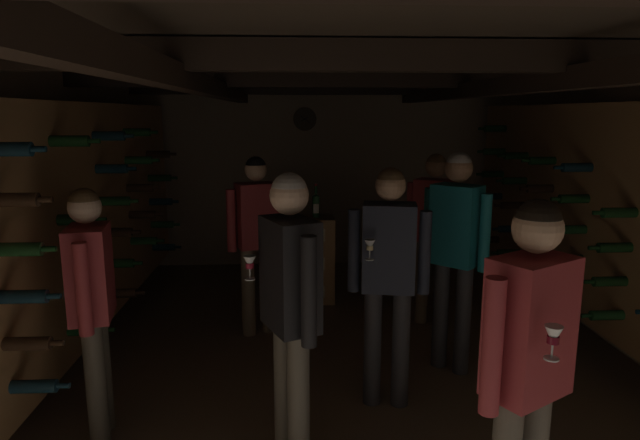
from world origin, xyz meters
name	(u,v)px	position (x,y,z in m)	size (l,w,h in m)	color
ground_plane	(352,376)	(0.00, 0.00, 0.00)	(8.40, 8.40, 0.00)	#7A6651
room_shell	(350,187)	(0.00, 0.27, 1.41)	(4.72, 6.52, 2.41)	gray
wine_crate_stack	(309,260)	(-0.26, 1.73, 0.45)	(0.52, 0.35, 0.90)	#A37547
display_bottle	(316,205)	(-0.19, 1.74, 1.04)	(0.08, 0.08, 0.35)	#194723
person_host_center	(388,266)	(0.18, -0.41, 0.98)	(0.53, 0.33, 1.63)	#2D2D33
person_guest_near_right	(528,355)	(0.51, -1.80, 0.99)	(0.47, 0.43, 1.64)	#4C473D
person_guest_far_right	(434,224)	(0.86, 1.01, 0.97)	(0.46, 0.38, 1.61)	brown
person_guest_mid_left	(92,293)	(-1.63, -0.70, 0.93)	(0.28, 0.53, 1.55)	#4C473D
person_guest_near_left	(290,296)	(-0.46, -1.07, 1.01)	(0.42, 0.50, 1.67)	#4C473D
person_guest_mid_right	(455,241)	(0.77, 0.09, 1.03)	(0.41, 0.40, 1.69)	#2D2D33
person_guest_far_left	(257,229)	(-0.75, 0.89, 0.96)	(0.51, 0.41, 1.60)	brown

